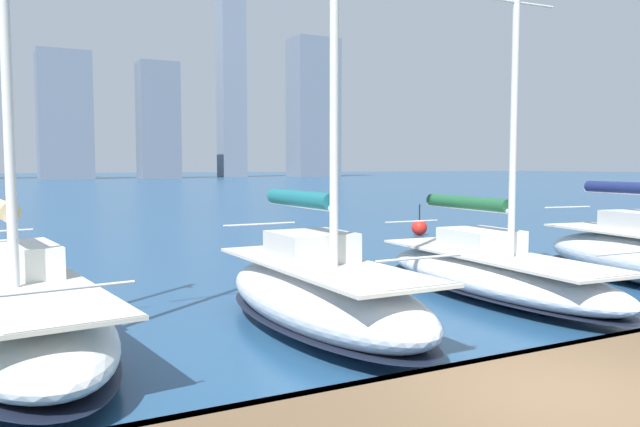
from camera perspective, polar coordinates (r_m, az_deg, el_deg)
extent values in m
cube|color=brown|center=(7.77, 21.31, -15.32)|extent=(28.00, 2.80, 0.10)
cube|color=#473828|center=(8.65, 14.53, -13.13)|extent=(28.00, 0.16, 0.10)
cylinder|color=#473828|center=(8.62, 15.28, -15.30)|extent=(0.28, 0.28, 0.50)
cube|color=slate|center=(188.62, -0.61, 9.59)|extent=(13.58, 10.27, 40.65)
cube|color=slate|center=(182.22, -8.12, 11.76)|extent=(6.90, 6.56, 53.47)
cube|color=slate|center=(164.60, -14.58, 8.21)|extent=(9.72, 7.94, 29.12)
cube|color=slate|center=(162.69, -22.34, 8.27)|extent=(12.09, 10.02, 30.24)
cube|color=silver|center=(18.91, 27.13, -0.65)|extent=(1.59, 1.76, 0.55)
cylinder|color=silver|center=(19.24, 26.07, 1.78)|extent=(0.58, 2.98, 0.12)
cylinder|color=navy|center=(19.23, 26.08, 2.13)|extent=(0.74, 2.77, 0.32)
cylinder|color=silver|center=(20.92, 21.70, 0.55)|extent=(1.69, 0.30, 0.04)
ellipsoid|color=white|center=(15.58, 15.53, -5.56)|extent=(2.81, 8.11, 0.97)
ellipsoid|color=black|center=(15.62, 15.51, -6.53)|extent=(2.82, 8.15, 0.10)
cube|color=beige|center=(15.50, 15.57, -3.68)|extent=(2.33, 7.13, 0.06)
cube|color=silver|center=(15.83, 14.48, -2.39)|extent=(1.51, 1.83, 0.55)
cylinder|color=silver|center=(15.14, 17.45, 14.42)|extent=(0.16, 0.16, 9.58)
cylinder|color=silver|center=(15.34, 17.54, 17.94)|extent=(2.12, 0.17, 0.05)
cylinder|color=silver|center=(16.23, 13.20, 0.55)|extent=(0.31, 3.36, 0.12)
cylinder|color=#1E5633|center=(16.22, 13.21, 0.97)|extent=(0.49, 3.10, 0.32)
cylinder|color=silver|center=(12.86, 26.17, -3.26)|extent=(1.53, 0.13, 0.04)
cylinder|color=silver|center=(18.32, 8.38, -0.71)|extent=(1.77, 0.14, 0.04)
ellipsoid|color=white|center=(11.88, 0.09, -7.81)|extent=(2.42, 6.60, 1.25)
ellipsoid|color=black|center=(11.95, 0.09, -9.42)|extent=(2.43, 6.63, 0.10)
cube|color=beige|center=(11.76, 0.09, -4.69)|extent=(1.99, 5.81, 0.06)
cube|color=silver|center=(12.06, -0.80, -3.00)|extent=(1.42, 1.46, 0.55)
cylinder|color=silver|center=(12.42, -1.85, 0.81)|extent=(0.15, 2.76, 0.12)
cylinder|color=#19606B|center=(12.41, -1.86, 1.36)|extent=(0.35, 2.54, 0.32)
cylinder|color=silver|center=(9.16, 9.11, -4.04)|extent=(1.52, 0.06, 0.04)
cylinder|color=silver|center=(14.35, -5.52, -0.98)|extent=(1.76, 0.06, 0.04)
ellipsoid|color=white|center=(11.78, -26.48, -8.60)|extent=(3.70, 8.63, 1.16)
ellipsoid|color=black|center=(11.85, -26.42, -10.10)|extent=(3.72, 8.67, 0.10)
cube|color=beige|center=(11.67, -26.58, -5.69)|extent=(3.09, 7.57, 0.06)
cube|color=silver|center=(12.11, -26.95, -3.88)|extent=(1.85, 2.02, 0.55)
cylinder|color=silver|center=(7.84, -22.87, -6.44)|extent=(1.77, 0.25, 0.04)
sphere|color=red|center=(28.57, 9.07, -1.27)|extent=(0.70, 0.70, 0.70)
cylinder|color=black|center=(28.51, 9.09, 0.13)|extent=(0.06, 0.06, 0.70)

